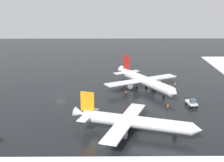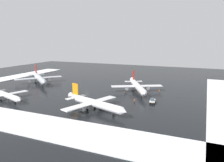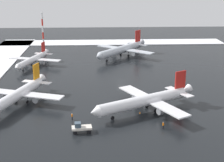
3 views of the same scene
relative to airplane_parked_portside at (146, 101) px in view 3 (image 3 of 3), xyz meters
name	(u,v)px [view 3 (image 3 of 3)]	position (x,y,z in m)	size (l,w,h in m)	color
ground_plane	(121,81)	(-27.29, -4.46, -3.14)	(240.00, 240.00, 0.00)	black
snow_bank_left	(112,42)	(-94.29, -4.46, -2.99)	(14.00, 116.00, 0.30)	white
airplane_parked_portside	(146,101)	(0.00, 0.00, 0.00)	(25.08, 29.40, 9.51)	white
airplane_foreground_jet	(122,49)	(-61.99, -1.78, 0.20)	(28.19, 25.75, 10.12)	silver
airplane_parked_starboard	(18,95)	(-6.35, -34.84, -0.15)	(29.56, 24.94, 9.05)	white
airplane_far_rear	(33,60)	(-48.68, -37.96, -0.60)	(25.34, 21.34, 7.70)	white
pushback_tug	(81,127)	(11.64, -16.64, -1.86)	(2.82, 4.85, 2.50)	silver
ground_crew_near_tug	(72,116)	(4.45, -19.12, -2.17)	(0.36, 0.36, 1.71)	black
ground_crew_mid_apron	(163,125)	(10.58, 2.78, -2.17)	(0.36, 0.36, 1.71)	black
antenna_mast	(43,32)	(-73.79, -37.38, 6.01)	(0.70, 0.70, 18.30)	red
traffic_cone_near_nose	(134,102)	(-6.30, -2.44, -2.87)	(0.36, 0.36, 0.55)	orange
traffic_cone_mid_line	(140,112)	(1.15, -1.56, -2.87)	(0.36, 0.36, 0.55)	orange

